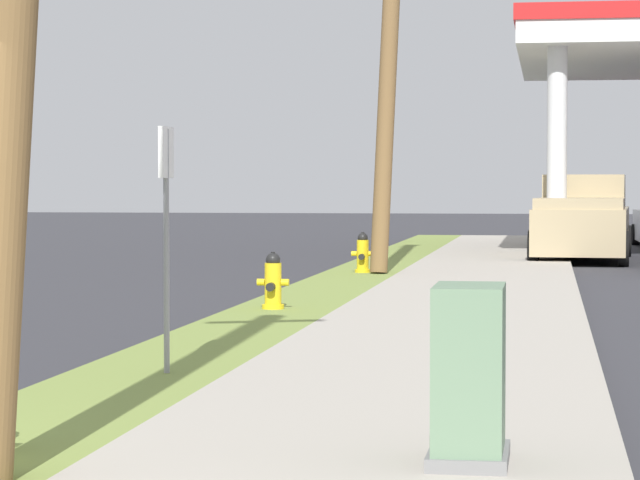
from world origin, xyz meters
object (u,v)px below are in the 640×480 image
fire_hydrant_third (363,255)px  utility_pole_midground (391,5)px  street_sign_post (166,197)px  fire_hydrant_second (273,284)px  truck_tan_at_forecourt (583,221)px  utility_cabinet (469,381)px

fire_hydrant_third → utility_pole_midground: utility_pole_midground is taller
street_sign_post → fire_hydrant_second: bearing=92.7°
truck_tan_at_forecourt → fire_hydrant_third: bearing=-120.3°
fire_hydrant_third → street_sign_post: 14.38m
fire_hydrant_third → street_sign_post: (0.13, -14.33, 1.19)m
fire_hydrant_second → fire_hydrant_third: (0.17, 7.89, 0.00)m
fire_hydrant_second → fire_hydrant_third: 7.90m
fire_hydrant_second → fire_hydrant_third: same height
utility_pole_midground → truck_tan_at_forecourt: utility_pole_midground is taller
utility_pole_midground → street_sign_post: bearing=-91.4°
utility_cabinet → truck_tan_at_forecourt: bearing=87.2°
fire_hydrant_third → truck_tan_at_forecourt: size_ratio=0.13×
truck_tan_at_forecourt → fire_hydrant_second: bearing=-106.1°
fire_hydrant_second → street_sign_post: (0.30, -6.44, 1.19)m
fire_hydrant_third → truck_tan_at_forecourt: 8.26m
utility_cabinet → utility_pole_midground: bearing=97.6°
fire_hydrant_third → street_sign_post: street_sign_post is taller
utility_pole_midground → fire_hydrant_second: bearing=-94.6°
street_sign_post → truck_tan_at_forecourt: bearing=79.4°
fire_hydrant_second → utility_cabinet: utility_cabinet is taller
utility_cabinet → fire_hydrant_third: bearing=99.2°
fire_hydrant_second → truck_tan_at_forecourt: (4.33, 15.01, 0.47)m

